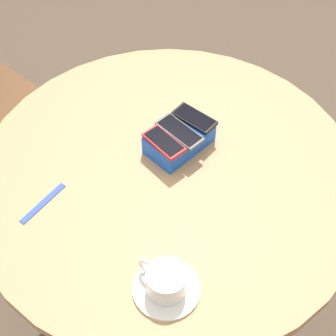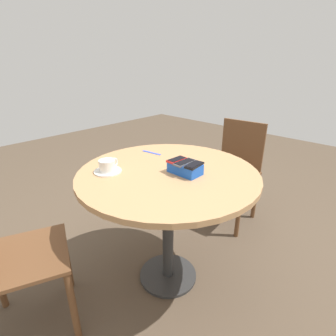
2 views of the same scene
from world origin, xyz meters
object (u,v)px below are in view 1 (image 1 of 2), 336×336
at_px(phone_box, 179,139).
at_px(lanyard_strap, 43,203).
at_px(round_table, 168,197).
at_px(phone_red, 164,142).
at_px(saucer, 166,289).
at_px(phone_gray, 179,131).
at_px(phone_black, 194,118).
at_px(coffee_cup, 165,280).

height_order(phone_box, lanyard_strap, phone_box).
xyz_separation_m(round_table, phone_red, (-0.03, -0.04, 0.17)).
height_order(phone_red, saucer, phone_red).
distance_m(round_table, saucer, 0.36).
distance_m(round_table, phone_gray, 0.20).
distance_m(round_table, phone_black, 0.23).
relative_size(saucer, coffee_cup, 1.24).
height_order(phone_gray, lanyard_strap, phone_gray).
distance_m(phone_black, phone_red, 0.12).
relative_size(phone_gray, coffee_cup, 1.09).
bearing_deg(lanyard_strap, phone_black, 166.83).
xyz_separation_m(phone_black, phone_gray, (0.06, 0.01, -0.00)).
xyz_separation_m(round_table, phone_black, (-0.15, -0.05, 0.17)).
distance_m(phone_gray, saucer, 0.44).
height_order(phone_box, phone_red, phone_red).
distance_m(round_table, phone_box, 0.17).
bearing_deg(lanyard_strap, saucer, 97.87).
bearing_deg(coffee_cup, phone_red, -133.88).
bearing_deg(saucer, lanyard_strap, -82.13).
relative_size(round_table, phone_gray, 7.56).
relative_size(round_table, phone_red, 8.54).
distance_m(round_table, lanyard_strap, 0.35).
bearing_deg(round_table, coffee_cup, 44.43).
distance_m(phone_box, lanyard_strap, 0.40).
height_order(round_table, saucer, saucer).
height_order(phone_black, phone_gray, phone_black).
relative_size(phone_red, saucer, 0.78).
distance_m(coffee_cup, lanyard_strap, 0.39).
height_order(phone_box, coffee_cup, coffee_cup).
relative_size(phone_box, coffee_cup, 1.42).
height_order(round_table, coffee_cup, coffee_cup).
bearing_deg(phone_gray, coffee_cup, 40.55).
bearing_deg(phone_box, saucer, 40.92).
bearing_deg(phone_red, saucer, 46.42).
height_order(round_table, phone_gray, phone_gray).
xyz_separation_m(phone_gray, phone_red, (0.06, -0.00, 0.00)).
xyz_separation_m(phone_box, saucer, (0.33, 0.29, -0.03)).
bearing_deg(phone_box, phone_red, 2.29).
xyz_separation_m(saucer, lanyard_strap, (0.05, -0.39, -0.00)).
height_order(round_table, phone_box, phone_box).
relative_size(round_table, phone_box, 5.78).
height_order(round_table, phone_black, phone_black).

